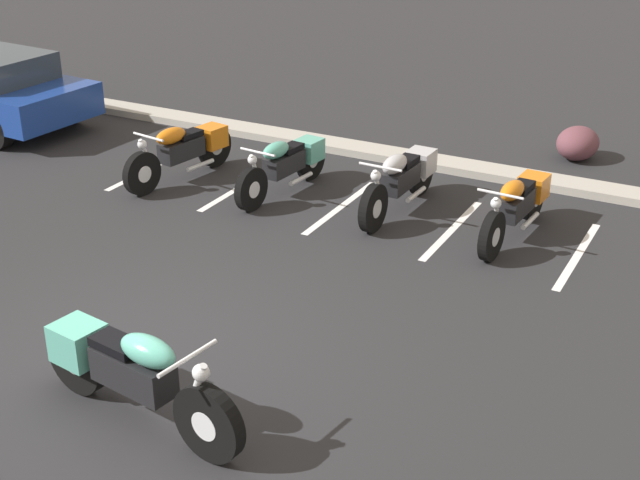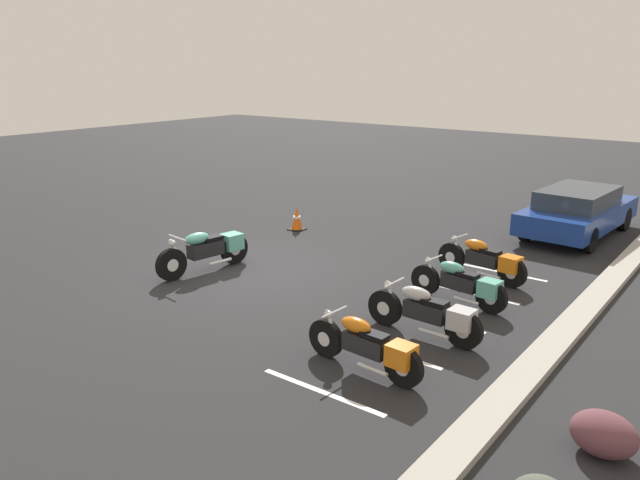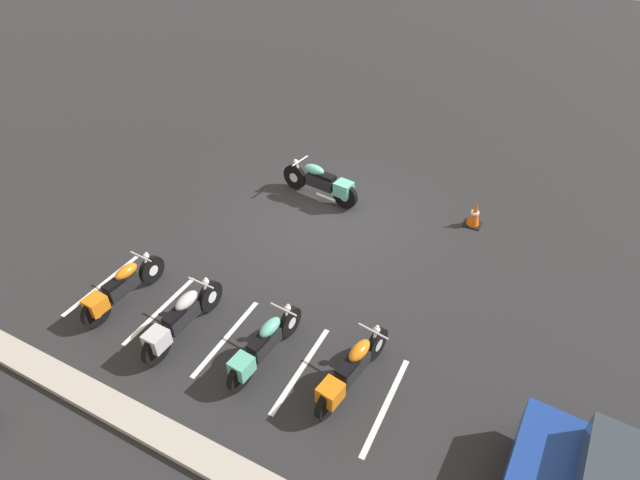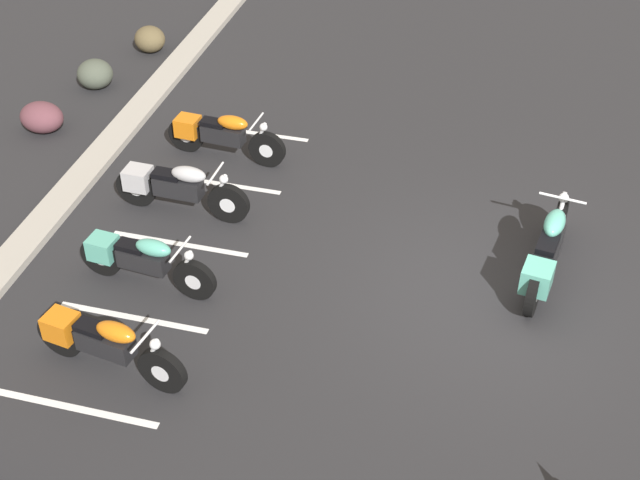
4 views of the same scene
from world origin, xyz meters
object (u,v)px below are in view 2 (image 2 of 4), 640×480
(parked_bike_0, at_px, (486,260))
(parked_bike_1, at_px, (462,284))
(motorcycle_teal_featured, at_px, (208,249))
(traffic_cone, at_px, (297,219))
(landscape_rock_2, at_px, (604,434))
(parked_bike_3, at_px, (369,346))
(car_blue, at_px, (578,211))
(parked_bike_2, at_px, (429,313))

(parked_bike_0, height_order, parked_bike_1, parked_bike_0)
(parked_bike_0, distance_m, parked_bike_1, 1.63)
(motorcycle_teal_featured, height_order, traffic_cone, motorcycle_teal_featured)
(parked_bike_0, relative_size, parked_bike_1, 1.03)
(landscape_rock_2, bearing_deg, parked_bike_3, -90.02)
(motorcycle_teal_featured, xyz_separation_m, car_blue, (-7.89, 5.64, 0.19))
(motorcycle_teal_featured, height_order, landscape_rock_2, motorcycle_teal_featured)
(traffic_cone, bearing_deg, parked_bike_0, 82.56)
(motorcycle_teal_featured, bearing_deg, car_blue, 152.83)
(parked_bike_1, xyz_separation_m, parked_bike_2, (1.70, 0.19, 0.02))
(parked_bike_0, height_order, parked_bike_3, parked_bike_0)
(motorcycle_teal_featured, distance_m, traffic_cone, 3.92)
(parked_bike_0, height_order, parked_bike_2, parked_bike_2)
(parked_bike_1, relative_size, parked_bike_3, 0.99)
(landscape_rock_2, height_order, traffic_cone, traffic_cone)
(car_blue, bearing_deg, parked_bike_0, 177.57)
(parked_bike_2, xyz_separation_m, car_blue, (-8.09, 0.12, 0.23))
(parked_bike_3, relative_size, landscape_rock_2, 2.66)
(car_blue, height_order, traffic_cone, car_blue)
(parked_bike_3, bearing_deg, motorcycle_teal_featured, -14.97)
(parked_bike_2, bearing_deg, traffic_cone, -31.62)
(parked_bike_1, bearing_deg, motorcycle_teal_featured, 21.42)
(motorcycle_teal_featured, bearing_deg, parked_bike_1, 114.08)
(car_blue, bearing_deg, parked_bike_2, -177.00)
(motorcycle_teal_featured, relative_size, landscape_rock_2, 3.00)
(car_blue, distance_m, landscape_rock_2, 10.20)
(parked_bike_3, xyz_separation_m, car_blue, (-9.73, 0.25, 0.25))
(landscape_rock_2, xyz_separation_m, traffic_cone, (-5.71, -9.32, 0.04))
(parked_bike_2, bearing_deg, parked_bike_3, 87.40)
(parked_bike_0, bearing_deg, car_blue, -86.94)
(landscape_rock_2, bearing_deg, car_blue, -162.66)
(motorcycle_teal_featured, xyz_separation_m, parked_bike_0, (-3.11, 5.11, -0.05))
(motorcycle_teal_featured, bearing_deg, parked_bike_3, 79.50)
(traffic_cone, bearing_deg, parked_bike_2, 56.56)
(parked_bike_0, xyz_separation_m, landscape_rock_2, (4.96, 3.56, -0.18))
(car_blue, relative_size, landscape_rock_2, 5.67)
(parked_bike_0, height_order, landscape_rock_2, parked_bike_0)
(parked_bike_1, bearing_deg, landscape_rock_2, 140.72)
(parked_bike_0, distance_m, traffic_cone, 5.80)
(motorcycle_teal_featured, distance_m, parked_bike_3, 5.70)
(landscape_rock_2, bearing_deg, motorcycle_teal_featured, -102.01)
(parked_bike_1, height_order, car_blue, car_blue)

